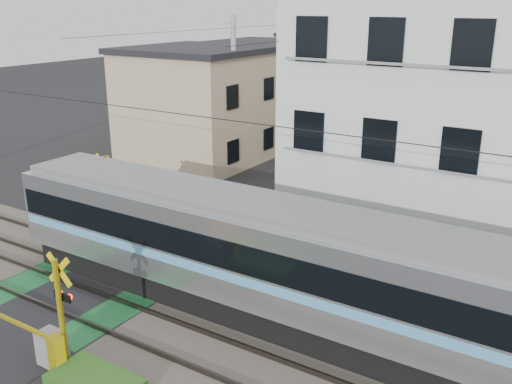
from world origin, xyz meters
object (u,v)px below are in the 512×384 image
Objects in this scene: crossing_signal_near at (52,342)px; apartment_block at (454,119)px; pedestrian at (391,111)px; crossing_signal_far at (118,213)px.

apartment_block reaches higher than crossing_signal_near.
pedestrian is at bearing 114.71° from apartment_block.
apartment_block is at bearing 65.78° from crossing_signal_near.
crossing_signal_near is at bearing 99.30° from pedestrian.
crossing_signal_near is 1.00× the size of crossing_signal_far.
crossing_signal_near is 14.95m from apartment_block.
crossing_signal_near is at bearing -54.71° from crossing_signal_far.
crossing_signal_near is 0.46× the size of apartment_block.
pedestrian is (1.72, 26.19, 0.20)m from crossing_signal_far.
apartment_block reaches higher than crossing_signal_far.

